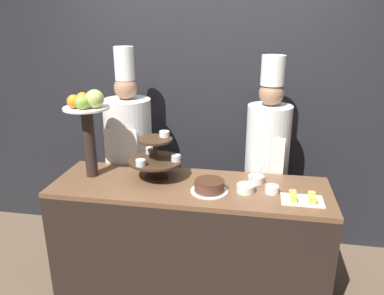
{
  "coord_description": "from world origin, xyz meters",
  "views": [
    {
      "loc": [
        0.44,
        -2.08,
        2.02
      ],
      "look_at": [
        0.0,
        0.41,
        1.14
      ],
      "focal_mm": 35.0,
      "sensor_mm": 36.0,
      "label": 1
    }
  ],
  "objects_px": {
    "serving_bowl_far": "(256,179)",
    "cake_round": "(209,186)",
    "serving_bowl_near": "(246,188)",
    "tiered_stand": "(156,157)",
    "cake_square_tray": "(302,198)",
    "fruit_pedestal": "(88,117)",
    "cup_white": "(272,189)",
    "chef_center_left": "(267,155)",
    "chef_left": "(129,149)"
  },
  "relations": [
    {
      "from": "cake_round",
      "to": "chef_left",
      "type": "bearing_deg",
      "value": 143.51
    },
    {
      "from": "cup_white",
      "to": "cake_square_tray",
      "type": "xyz_separation_m",
      "value": [
        0.19,
        -0.08,
        -0.01
      ]
    },
    {
      "from": "chef_center_left",
      "to": "serving_bowl_near",
      "type": "bearing_deg",
      "value": -105.51
    },
    {
      "from": "tiered_stand",
      "to": "cup_white",
      "type": "height_order",
      "value": "tiered_stand"
    },
    {
      "from": "tiered_stand",
      "to": "cup_white",
      "type": "distance_m",
      "value": 0.86
    },
    {
      "from": "cake_round",
      "to": "chef_center_left",
      "type": "height_order",
      "value": "chef_center_left"
    },
    {
      "from": "cake_round",
      "to": "serving_bowl_far",
      "type": "height_order",
      "value": "serving_bowl_far"
    },
    {
      "from": "cake_square_tray",
      "to": "serving_bowl_near",
      "type": "relative_size",
      "value": 1.72
    },
    {
      "from": "chef_left",
      "to": "serving_bowl_far",
      "type": "bearing_deg",
      "value": -18.5
    },
    {
      "from": "cake_round",
      "to": "cup_white",
      "type": "xyz_separation_m",
      "value": [
        0.42,
        0.05,
        -0.01
      ]
    },
    {
      "from": "tiered_stand",
      "to": "chef_center_left",
      "type": "relative_size",
      "value": 0.23
    },
    {
      "from": "tiered_stand",
      "to": "serving_bowl_near",
      "type": "xyz_separation_m",
      "value": [
        0.66,
        -0.12,
        -0.14
      ]
    },
    {
      "from": "tiered_stand",
      "to": "cake_square_tray",
      "type": "relative_size",
      "value": 1.47
    },
    {
      "from": "chef_left",
      "to": "chef_center_left",
      "type": "distance_m",
      "value": 1.16
    },
    {
      "from": "tiered_stand",
      "to": "serving_bowl_far",
      "type": "xyz_separation_m",
      "value": [
        0.73,
        0.05,
        -0.14
      ]
    },
    {
      "from": "serving_bowl_near",
      "to": "serving_bowl_far",
      "type": "relative_size",
      "value": 1.02
    },
    {
      "from": "cup_white",
      "to": "fruit_pedestal",
      "type": "bearing_deg",
      "value": 177.23
    },
    {
      "from": "cake_round",
      "to": "chef_center_left",
      "type": "bearing_deg",
      "value": 55.37
    },
    {
      "from": "chef_left",
      "to": "cake_square_tray",
      "type": "bearing_deg",
      "value": -23.46
    },
    {
      "from": "cup_white",
      "to": "serving_bowl_near",
      "type": "relative_size",
      "value": 0.58
    },
    {
      "from": "serving_bowl_near",
      "to": "cake_round",
      "type": "bearing_deg",
      "value": -171.65
    },
    {
      "from": "fruit_pedestal",
      "to": "cup_white",
      "type": "relative_size",
      "value": 7.33
    },
    {
      "from": "chef_left",
      "to": "chef_center_left",
      "type": "xyz_separation_m",
      "value": [
        1.16,
        0.0,
        0.01
      ]
    },
    {
      "from": "fruit_pedestal",
      "to": "serving_bowl_near",
      "type": "distance_m",
      "value": 1.22
    },
    {
      "from": "serving_bowl_near",
      "to": "chef_center_left",
      "type": "distance_m",
      "value": 0.56
    },
    {
      "from": "cake_round",
      "to": "serving_bowl_far",
      "type": "xyz_separation_m",
      "value": [
        0.31,
        0.21,
        -0.01
      ]
    },
    {
      "from": "tiered_stand",
      "to": "fruit_pedestal",
      "type": "height_order",
      "value": "fruit_pedestal"
    },
    {
      "from": "serving_bowl_far",
      "to": "cake_round",
      "type": "bearing_deg",
      "value": -146.71
    },
    {
      "from": "cake_square_tray",
      "to": "serving_bowl_far",
      "type": "bearing_deg",
      "value": 141.66
    },
    {
      "from": "cake_round",
      "to": "cake_square_tray",
      "type": "xyz_separation_m",
      "value": [
        0.62,
        -0.03,
        -0.02
      ]
    },
    {
      "from": "cake_round",
      "to": "chef_left",
      "type": "height_order",
      "value": "chef_left"
    },
    {
      "from": "cake_square_tray",
      "to": "serving_bowl_near",
      "type": "bearing_deg",
      "value": 169.61
    },
    {
      "from": "serving_bowl_far",
      "to": "chef_center_left",
      "type": "height_order",
      "value": "chef_center_left"
    },
    {
      "from": "serving_bowl_far",
      "to": "chef_left",
      "type": "relative_size",
      "value": 0.09
    },
    {
      "from": "tiered_stand",
      "to": "chef_left",
      "type": "distance_m",
      "value": 0.55
    },
    {
      "from": "cup_white",
      "to": "serving_bowl_far",
      "type": "bearing_deg",
      "value": 124.48
    },
    {
      "from": "fruit_pedestal",
      "to": "serving_bowl_near",
      "type": "relative_size",
      "value": 4.22
    },
    {
      "from": "fruit_pedestal",
      "to": "chef_center_left",
      "type": "height_order",
      "value": "chef_center_left"
    },
    {
      "from": "cup_white",
      "to": "chef_left",
      "type": "bearing_deg",
      "value": 156.45
    },
    {
      "from": "tiered_stand",
      "to": "chef_center_left",
      "type": "height_order",
      "value": "chef_center_left"
    },
    {
      "from": "serving_bowl_near",
      "to": "chef_left",
      "type": "height_order",
      "value": "chef_left"
    },
    {
      "from": "serving_bowl_far",
      "to": "chef_center_left",
      "type": "bearing_deg",
      "value": 77.79
    },
    {
      "from": "serving_bowl_far",
      "to": "tiered_stand",
      "type": "bearing_deg",
      "value": -176.2
    },
    {
      "from": "cake_round",
      "to": "serving_bowl_far",
      "type": "distance_m",
      "value": 0.38
    },
    {
      "from": "fruit_pedestal",
      "to": "cake_square_tray",
      "type": "height_order",
      "value": "fruit_pedestal"
    },
    {
      "from": "serving_bowl_near",
      "to": "serving_bowl_far",
      "type": "distance_m",
      "value": 0.18
    },
    {
      "from": "cake_round",
      "to": "serving_bowl_near",
      "type": "relative_size",
      "value": 1.65
    },
    {
      "from": "fruit_pedestal",
      "to": "cake_round",
      "type": "xyz_separation_m",
      "value": [
        0.9,
        -0.11,
        -0.42
      ]
    },
    {
      "from": "cup_white",
      "to": "chef_left",
      "type": "xyz_separation_m",
      "value": [
        -1.19,
        0.52,
        0.04
      ]
    },
    {
      "from": "serving_bowl_far",
      "to": "chef_center_left",
      "type": "distance_m",
      "value": 0.37
    }
  ]
}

